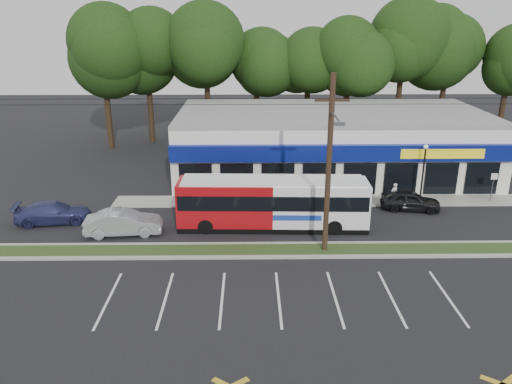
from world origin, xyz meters
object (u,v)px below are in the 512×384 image
Objects in this scene: utility_pole at (326,160)px; car_dark at (410,201)px; sign_post at (493,182)px; car_silver at (123,223)px; metrobus at (273,202)px; pedestrian_a at (394,194)px; pedestrian_b at (334,207)px; car_blue at (53,212)px; lamp_post at (424,167)px.

utility_pole is 10.56m from car_dark.
sign_post is 25.52m from car_silver.
metrobus is 2.58× the size of car_silver.
pedestrian_a is (-0.81, 1.21, 0.09)m from car_dark.
metrobus is 10.07m from car_dark.
pedestrian_b is (13.33, 2.50, -0.00)m from car_silver.
car_dark is 1.45m from pedestrian_a.
pedestrian_b is at bearing 2.77° from pedestrian_a.
car_blue is at bearing 26.31° from pedestrian_b.
utility_pole is at bearing 98.01° from pedestrian_b.
pedestrian_a is at bearing -91.16° from car_blue.
pedestrian_a is at bearing 26.07° from metrobus.
car_silver is 13.56m from pedestrian_b.
car_dark is 2.62× the size of pedestrian_b.
lamp_post is 0.36× the size of metrobus.
metrobus is at bearing -165.56° from sign_post.
car_blue is at bearing -172.27° from lamp_post.
sign_post is at bearing 16.12° from metrobus.
lamp_post is 20.78m from car_silver.
lamp_post is at bearing -132.76° from pedestrian_b.
sign_post is 0.19× the size of metrobus.
pedestrian_b is at bearing 113.33° from car_dark.
sign_post is (5.00, -0.23, -1.12)m from lamp_post.
metrobus reaches higher than pedestrian_b.
lamp_post is at bearing 43.95° from utility_pole.
sign_post is 0.56× the size of car_dark.
sign_post reaches higher than pedestrian_b.
car_silver is at bearing -172.11° from metrobus.
car_dark is at bearing -168.31° from sign_post.
utility_pole reaches higher than lamp_post.
sign_post is 6.39m from car_dark.
utility_pole is 10.82m from pedestrian_a.
pedestrian_a is 5.30m from pedestrian_b.
lamp_post is at bearing 177.42° from sign_post.
utility_pole reaches higher than sign_post.
lamp_post is 11.69m from metrobus.
car_blue is at bearing 104.57° from car_dark.
pedestrian_a is (6.17, 7.57, -4.65)m from utility_pole.
pedestrian_b reaches higher than car_dark.
car_blue is (-16.81, 4.48, -4.72)m from utility_pole.
sign_post reaches higher than car_silver.
utility_pole is at bearing 142.44° from car_dark.
metrobus is at bearing -102.50° from car_blue.
pedestrian_a is at bearing 43.78° from car_dark.
pedestrian_b is at bearing -167.56° from sign_post.
lamp_post is 2.77m from car_dark.
pedestrian_b reaches higher than car_blue.
car_dark is at bearing 42.39° from utility_pole.
car_dark is 0.84× the size of car_blue.
pedestrian_a is at bearing -127.37° from pedestrian_b.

